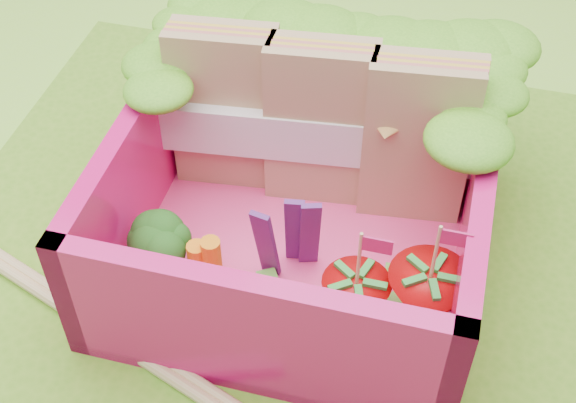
% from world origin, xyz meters
% --- Properties ---
extents(ground, '(14.00, 14.00, 0.00)m').
position_xyz_m(ground, '(0.00, 0.00, 0.00)').
color(ground, '#95DD3E').
rests_on(ground, ground).
extents(placemat, '(2.60, 2.60, 0.03)m').
position_xyz_m(placemat, '(0.00, 0.00, 0.01)').
color(placemat, '#609D23').
rests_on(placemat, ground).
extents(bento_floor, '(1.30, 1.30, 0.05)m').
position_xyz_m(bento_floor, '(0.09, 0.05, 0.06)').
color(bento_floor, '#FF418A').
rests_on(bento_floor, placemat).
extents(bento_box, '(1.30, 1.30, 0.55)m').
position_xyz_m(bento_box, '(0.09, 0.05, 0.31)').
color(bento_box, '#D61269').
rests_on(bento_box, placemat).
extents(lettuce_ruffle, '(1.43, 0.83, 0.11)m').
position_xyz_m(lettuce_ruffle, '(0.09, 0.54, 0.64)').
color(lettuce_ruffle, '#43961B').
rests_on(lettuce_ruffle, bento_box).
extents(sandwich_stack, '(1.26, 0.31, 0.69)m').
position_xyz_m(sandwich_stack, '(0.10, 0.34, 0.42)').
color(sandwich_stack, '#A57B57').
rests_on(sandwich_stack, bento_floor).
extents(broccoli, '(0.31, 0.31, 0.25)m').
position_xyz_m(broccoli, '(-0.34, -0.21, 0.26)').
color(broccoli, '#589849').
rests_on(broccoli, bento_floor).
extents(carrot_sticks, '(0.12, 0.07, 0.27)m').
position_xyz_m(carrot_sticks, '(-0.17, -0.26, 0.21)').
color(carrot_sticks, orange).
rests_on(carrot_sticks, bento_floor).
extents(purple_wedges, '(0.21, 0.12, 0.38)m').
position_xyz_m(purple_wedges, '(0.10, -0.10, 0.27)').
color(purple_wedges, '#411A5C').
rests_on(purple_wedges, bento_floor).
extents(strawberry_left, '(0.23, 0.23, 0.47)m').
position_xyz_m(strawberry_left, '(0.37, -0.28, 0.20)').
color(strawberry_left, red).
rests_on(strawberry_left, bento_floor).
extents(strawberry_right, '(0.28, 0.28, 0.52)m').
position_xyz_m(strawberry_right, '(0.59, -0.23, 0.22)').
color(strawberry_right, red).
rests_on(strawberry_right, bento_floor).
extents(snap_peas, '(0.77, 0.50, 0.05)m').
position_xyz_m(snap_peas, '(0.40, -0.22, 0.11)').
color(snap_peas, green).
rests_on(snap_peas, bento_floor).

